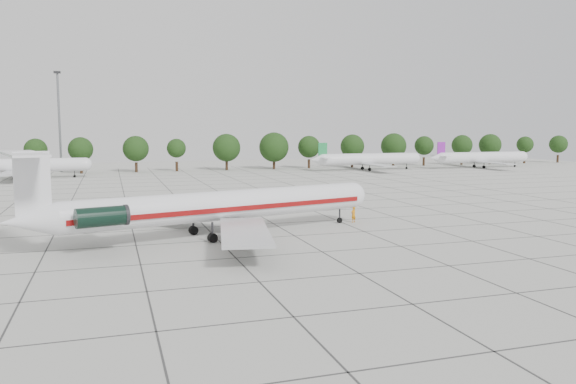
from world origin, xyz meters
name	(u,v)px	position (x,y,z in m)	size (l,w,h in m)	color
ground	(273,224)	(0.00, 0.00, 0.00)	(260.00, 260.00, 0.00)	#B7B7B0
apron_joints	(244,207)	(0.00, 15.00, 0.01)	(170.00, 170.00, 0.02)	#383838
main_airliner	(207,206)	(-8.79, -6.31, 3.26)	(38.81, 29.95, 9.23)	silver
ground_crew	(353,214)	(9.37, -2.10, 0.96)	(0.70, 0.46, 1.91)	orange
bg_airliner_b	(19,166)	(-37.26, 73.41, 2.91)	(28.24, 27.20, 7.40)	silver
bg_airliner_d	(369,159)	(47.95, 73.48, 2.91)	(28.24, 27.20, 7.40)	silver
bg_airliner_e	(482,158)	(82.18, 71.69, 2.91)	(28.24, 27.20, 7.40)	silver
tree_line	(136,149)	(-11.68, 85.00, 5.98)	(249.86, 8.44, 10.22)	#332114
floodlight_mast	(59,116)	(-30.00, 92.00, 14.28)	(1.60, 1.60, 25.45)	slate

